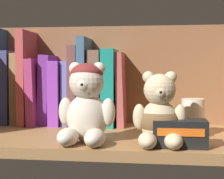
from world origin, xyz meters
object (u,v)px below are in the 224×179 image
book_7 (69,93)px  book_9 (86,82)px  book_4 (39,91)px  book_8 (77,86)px  book_2 (21,88)px  book_1 (10,87)px  teddy_bear_smaller (159,116)px  book_5 (49,90)px  teddy_bear_larger (86,104)px  book_11 (110,87)px  pillar_candle (193,117)px  book_3 (30,78)px  book_10 (97,88)px  book_12 (121,89)px  book_6 (60,93)px  small_product_box (180,133)px

book_7 → book_9: bearing=0.0°
book_4 → book_7: size_ratio=1.04×
book_7 → book_8: bearing=0.0°
book_8 → book_2: bearing=180.0°
book_1 → teddy_bear_smaller: 43.53cm
book_5 → book_2: bearing=180.0°
book_9 → teddy_bear_larger: (4.35, -21.35, -3.44)cm
book_9 → teddy_bear_smaller: bearing=-50.6°
teddy_bear_smaller → book_8: bearing=132.8°
book_11 → pillar_candle: size_ratio=2.41×
book_1 → book_2: 2.91cm
book_3 → book_10: bearing=0.0°
book_9 → book_12: size_ratio=1.20×
book_6 → small_product_box: 36.70cm
book_10 → book_7: bearing=180.0°
book_4 → book_5: 2.56cm
book_5 → small_product_box: (31.10, -22.78, -6.10)cm
book_9 → book_4: bearing=180.0°
book_5 → book_4: bearing=180.0°
book_3 → book_4: 4.07cm
book_3 → book_2: bearing=180.0°
book_4 → book_10: 14.91cm
book_4 → book_11: book_11 is taller
book_11 → teddy_bear_smaller: book_11 is taller
book_1 → book_3: 5.76cm
book_8 → book_9: book_9 is taller
book_2 → book_10: size_ratio=0.97×
pillar_candle → teddy_bear_smaller: bearing=-124.3°
book_7 → book_1: bearing=180.0°
book_7 → book_11: bearing=0.0°
book_12 → teddy_bear_smaller: book_12 is taller
book_2 → book_11: (22.77, 0.00, 0.40)cm
teddy_bear_larger → book_7: bearing=112.3°
book_1 → book_4: (7.50, 0.00, -1.02)cm
book_9 → book_10: bearing=0.0°
book_12 → book_10: bearing=180.0°
small_product_box → book_11: bearing=124.1°
book_2 → book_8: bearing=0.0°
book_1 → book_12: size_ratio=1.03×
book_1 → book_7: book_1 is taller
book_8 → book_11: 8.29cm
book_1 → book_7: bearing=0.0°
book_5 → teddy_bear_larger: bearing=-56.7°
book_2 → small_product_box: 44.94cm
book_6 → book_9: 7.37cm
teddy_bear_smaller → book_7: bearing=135.7°
book_10 → book_12: (5.98, 0.00, -0.19)cm
book_3 → pillar_candle: size_ratio=3.01×
book_4 → book_7: book_4 is taller
book_4 → book_1: bearing=180.0°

